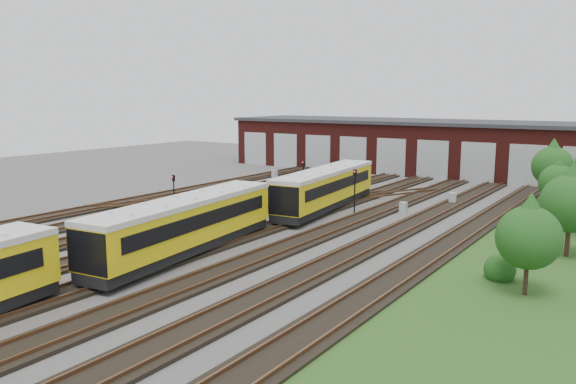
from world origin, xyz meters
The scene contains 20 objects.
ground centered at (0.00, 0.00, 0.00)m, with size 120.00×120.00×0.00m, color #43413F.
track_network centered at (-0.17, 0.59, 0.11)m, with size 30.40×70.00×0.33m.
maintenance_shed centered at (-0.01, 39.97, 3.20)m, with size 51.00×12.50×6.35m.
grass_verge centered at (19.00, 10.00, 0.03)m, with size 8.00×55.00×0.05m, color #274B19.
metro_train centered at (2.00, -3.90, 1.90)m, with size 4.41×47.07×3.07m.
signal_mast_0 centered at (-6.50, 3.48, 2.07)m, with size 0.27×0.26×3.26m.
signal_mast_1 centered at (-0.94, 6.57, 1.74)m, with size 0.25×0.23×2.69m.
signal_mast_2 centered at (-3.63, 17.54, 2.09)m, with size 0.31×0.30×3.25m.
signal_mast_3 centered at (4.36, 12.65, 2.24)m, with size 0.29×0.27×3.50m.
relay_cabinet_0 centered at (-7.69, 13.31, 0.50)m, with size 0.60×0.50×1.00m, color #B5B7BA.
relay_cabinet_1 centered at (-12.22, 24.85, 0.48)m, with size 0.57×0.48×0.96m, color #B5B7BA.
relay_cabinet_2 centered at (1.90, 5.49, 0.56)m, with size 0.68×0.56×1.13m, color #B5B7BA.
relay_cabinet_3 centered at (9.69, 20.74, 0.49)m, with size 0.59×0.49×0.98m, color #B5B7BA.
relay_cabinet_4 centered at (7.73, 14.58, 0.46)m, with size 0.55×0.46×0.91m, color #B5B7BA.
tree_0 centered at (16.60, 25.95, 3.66)m, with size 3.44×3.44×5.70m.
tree_1 centered at (17.97, 20.15, 3.01)m, with size 2.82×2.82×4.68m.
tree_3 centered at (20.45, 8.24, 3.57)m, with size 3.36×3.36×5.56m.
tree_4 centered at (19.85, 0.11, 3.15)m, with size 2.96×2.96×4.90m.
bush_0 centered at (18.29, 1.82, 0.79)m, with size 1.58×1.58×1.58m, color #1B4A15.
bush_1 centered at (16.95, 16.12, 0.68)m, with size 1.36×1.36×1.36m, color #1B4A15.
Camera 1 is at (24.78, -26.84, 9.18)m, focal length 35.00 mm.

